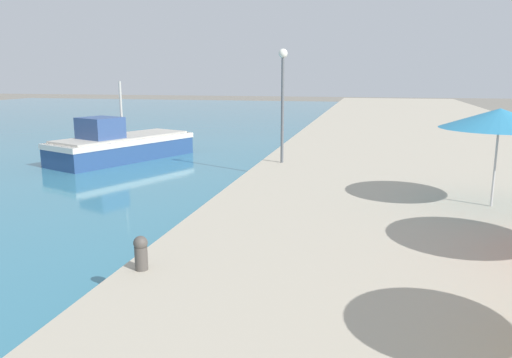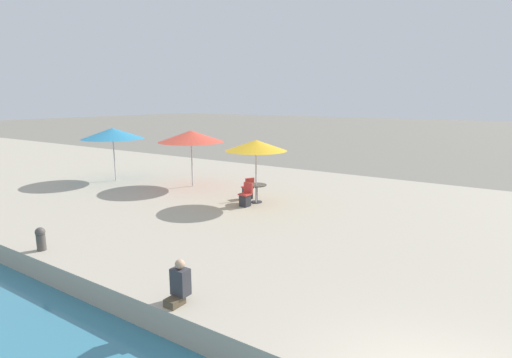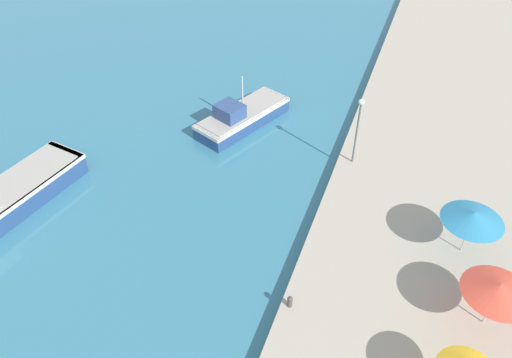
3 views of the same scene
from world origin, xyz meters
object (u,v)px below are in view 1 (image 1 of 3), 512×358
Objects in this scene: mooring_bollard at (141,252)px; lamppost at (283,86)px; cafe_umbrella_striped at (500,119)px; fishing_boat_mid at (121,145)px.

lamppost is at bearing 87.66° from mooring_bollard.
lamppost reaches higher than cafe_umbrella_striped.
fishing_boat_mid is 9.29m from lamppost.
fishing_boat_mid reaches higher than cafe_umbrella_striped.
fishing_boat_mid is 12.02× the size of mooring_bollard.
cafe_umbrella_striped is at bearing -4.60° from fishing_boat_mid.
mooring_bollard is (-7.36, -6.41, -2.06)m from cafe_umbrella_striped.
mooring_bollard is 12.29m from lamppost.
lamppost reaches higher than fishing_boat_mid.
mooring_bollard is at bearing -92.34° from lamppost.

